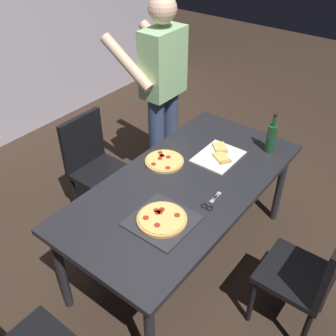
{
  "coord_description": "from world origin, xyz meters",
  "views": [
    {
      "loc": [
        -1.71,
        -1.17,
        2.4
      ],
      "look_at": [
        0.0,
        0.15,
        0.8
      ],
      "focal_mm": 41.49,
      "sensor_mm": 36.0,
      "label": 1
    }
  ],
  "objects_px": {
    "dining_table": "(185,190)",
    "chair_far_side": "(93,161)",
    "wine_bottle": "(271,138)",
    "kitchen_scissors": "(210,203)",
    "pepperoni_pizza_on_tray": "(162,220)",
    "person_serving_pizza": "(162,88)",
    "second_pizza_plain": "(164,161)",
    "chair_near_camera": "(312,273)"
  },
  "relations": [
    {
      "from": "dining_table",
      "to": "chair_far_side",
      "type": "bearing_deg",
      "value": 90.0
    },
    {
      "from": "wine_bottle",
      "to": "kitchen_scissors",
      "type": "xyz_separation_m",
      "value": [
        -0.78,
        0.03,
        -0.11
      ]
    },
    {
      "from": "dining_table",
      "to": "chair_far_side",
      "type": "height_order",
      "value": "chair_far_side"
    },
    {
      "from": "pepperoni_pizza_on_tray",
      "to": "person_serving_pizza",
      "type": "bearing_deg",
      "value": 38.41
    },
    {
      "from": "chair_far_side",
      "to": "person_serving_pizza",
      "type": "relative_size",
      "value": 0.51
    },
    {
      "from": "pepperoni_pizza_on_tray",
      "to": "second_pizza_plain",
      "type": "height_order",
      "value": "pepperoni_pizza_on_tray"
    },
    {
      "from": "chair_far_side",
      "to": "pepperoni_pizza_on_tray",
      "type": "relative_size",
      "value": 2.46
    },
    {
      "from": "chair_far_side",
      "to": "person_serving_pizza",
      "type": "distance_m",
      "value": 0.84
    },
    {
      "from": "chair_far_side",
      "to": "pepperoni_pizza_on_tray",
      "type": "distance_m",
      "value": 1.15
    },
    {
      "from": "kitchen_scissors",
      "to": "second_pizza_plain",
      "type": "bearing_deg",
      "value": 70.56
    },
    {
      "from": "wine_bottle",
      "to": "second_pizza_plain",
      "type": "distance_m",
      "value": 0.81
    },
    {
      "from": "chair_far_side",
      "to": "kitchen_scissors",
      "type": "bearing_deg",
      "value": -94.21
    },
    {
      "from": "pepperoni_pizza_on_tray",
      "to": "chair_far_side",
      "type": "bearing_deg",
      "value": 69.29
    },
    {
      "from": "dining_table",
      "to": "chair_far_side",
      "type": "xyz_separation_m",
      "value": [
        0.0,
        0.94,
        -0.17
      ]
    },
    {
      "from": "dining_table",
      "to": "chair_far_side",
      "type": "relative_size",
      "value": 2.05
    },
    {
      "from": "chair_near_camera",
      "to": "chair_far_side",
      "type": "height_order",
      "value": "same"
    },
    {
      "from": "chair_far_side",
      "to": "person_serving_pizza",
      "type": "height_order",
      "value": "person_serving_pizza"
    },
    {
      "from": "chair_far_side",
      "to": "kitchen_scissors",
      "type": "height_order",
      "value": "chair_far_side"
    },
    {
      "from": "dining_table",
      "to": "person_serving_pizza",
      "type": "distance_m",
      "value": 1.02
    },
    {
      "from": "chair_near_camera",
      "to": "chair_far_side",
      "type": "xyz_separation_m",
      "value": [
        0.0,
        1.88,
        0.0
      ]
    },
    {
      "from": "wine_bottle",
      "to": "person_serving_pizza",
      "type": "bearing_deg",
      "value": 92.43
    },
    {
      "from": "dining_table",
      "to": "pepperoni_pizza_on_tray",
      "type": "bearing_deg",
      "value": -164.3
    },
    {
      "from": "dining_table",
      "to": "wine_bottle",
      "type": "xyz_separation_m",
      "value": [
        0.7,
        -0.28,
        0.19
      ]
    },
    {
      "from": "chair_near_camera",
      "to": "second_pizza_plain",
      "type": "relative_size",
      "value": 3.15
    },
    {
      "from": "chair_near_camera",
      "to": "kitchen_scissors",
      "type": "relative_size",
      "value": 4.63
    },
    {
      "from": "dining_table",
      "to": "wine_bottle",
      "type": "height_order",
      "value": "wine_bottle"
    },
    {
      "from": "second_pizza_plain",
      "to": "wine_bottle",
      "type": "bearing_deg",
      "value": -41.7
    },
    {
      "from": "chair_far_side",
      "to": "wine_bottle",
      "type": "bearing_deg",
      "value": -60.38
    },
    {
      "from": "chair_far_side",
      "to": "pepperoni_pizza_on_tray",
      "type": "xyz_separation_m",
      "value": [
        -0.4,
        -1.05,
        0.25
      ]
    },
    {
      "from": "pepperoni_pizza_on_tray",
      "to": "second_pizza_plain",
      "type": "distance_m",
      "value": 0.61
    },
    {
      "from": "pepperoni_pizza_on_tray",
      "to": "chair_near_camera",
      "type": "bearing_deg",
      "value": -64.35
    },
    {
      "from": "wine_bottle",
      "to": "second_pizza_plain",
      "type": "bearing_deg",
      "value": 138.3
    },
    {
      "from": "person_serving_pizza",
      "to": "second_pizza_plain",
      "type": "height_order",
      "value": "person_serving_pizza"
    },
    {
      "from": "pepperoni_pizza_on_tray",
      "to": "second_pizza_plain",
      "type": "bearing_deg",
      "value": 36.84
    },
    {
      "from": "kitchen_scissors",
      "to": "chair_far_side",
      "type": "bearing_deg",
      "value": 85.79
    },
    {
      "from": "pepperoni_pizza_on_tray",
      "to": "wine_bottle",
      "type": "bearing_deg",
      "value": -8.81
    },
    {
      "from": "pepperoni_pizza_on_tray",
      "to": "kitchen_scissors",
      "type": "bearing_deg",
      "value": -24.9
    },
    {
      "from": "pepperoni_pizza_on_tray",
      "to": "kitchen_scissors",
      "type": "relative_size",
      "value": 1.88
    },
    {
      "from": "chair_near_camera",
      "to": "second_pizza_plain",
      "type": "bearing_deg",
      "value": 85.59
    },
    {
      "from": "kitchen_scissors",
      "to": "second_pizza_plain",
      "type": "distance_m",
      "value": 0.54
    },
    {
      "from": "person_serving_pizza",
      "to": "dining_table",
      "type": "bearing_deg",
      "value": -132.13
    },
    {
      "from": "chair_near_camera",
      "to": "second_pizza_plain",
      "type": "xyz_separation_m",
      "value": [
        0.09,
        1.2,
        0.25
      ]
    }
  ]
}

